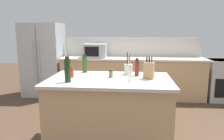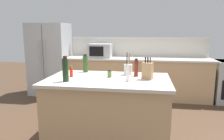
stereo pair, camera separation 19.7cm
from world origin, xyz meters
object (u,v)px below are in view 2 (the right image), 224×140
Objects in this scene: refrigerator at (50,59)px; salt_shaker at (128,77)px; spice_jar_oregano at (110,74)px; olive_oil_bottle at (85,64)px; hot_sauce_bottle at (71,72)px; vinegar_bottle at (136,68)px; microwave at (100,51)px; utensil_crock at (128,69)px; knife_block at (148,71)px; wine_bottle at (65,70)px.

salt_shaker is at bearing -48.18° from refrigerator.
olive_oil_bottle is (-0.43, 0.32, 0.08)m from spice_jar_oregano.
vinegar_bottle is (0.88, 0.17, 0.04)m from hot_sauce_bottle.
microwave is at bearing 94.80° from olive_oil_bottle.
refrigerator is 6.36× the size of olive_oil_bottle.
knife_block is at bearing -43.13° from utensil_crock.
refrigerator reaches higher than knife_block.
hot_sauce_bottle is (0.05, -2.18, -0.08)m from microwave.
olive_oil_bottle is (0.08, 0.64, -0.02)m from wine_bottle.
salt_shaker is 0.34m from vinegar_bottle.
refrigerator is at bearing 177.71° from microwave.
wine_bottle is at bearing -88.27° from microwave.
microwave is 1.82× the size of knife_block.
refrigerator is at bearing 127.65° from olive_oil_bottle.
microwave is 1.65× the size of utensil_crock.
wine_bottle reaches higher than hot_sauce_bottle.
wine_bottle is at bearing -144.03° from utensil_crock.
knife_block is 1.06m from wine_bottle.
microwave is 1.93× the size of olive_oil_bottle.
wine_bottle reaches higher than olive_oil_bottle.
salt_shaker is (0.27, -0.20, 0.01)m from spice_jar_oregano.
wine_bottle is at bearing -152.81° from vinegar_bottle.
hot_sauce_bottle is (-0.53, -0.05, 0.03)m from spice_jar_oregano.
refrigerator is at bearing 155.55° from knife_block.
microwave reaches higher than olive_oil_bottle.
utensil_crock is (2.10, -1.96, 0.15)m from refrigerator.
hot_sauce_bottle reaches higher than spice_jar_oregano.
refrigerator is at bearing 131.82° from salt_shaker.
salt_shaker is at bearing -36.81° from olive_oil_bottle.
spice_jar_oregano is 0.41× the size of vinegar_bottle.
microwave is 1.63× the size of wine_bottle.
spice_jar_oregano is at bearing -36.72° from olive_oil_bottle.
refrigerator is 6.95× the size of vinegar_bottle.
refrigerator is 2.87m from spice_jar_oregano.
spice_jar_oregano is (-0.24, -0.22, -0.03)m from utensil_crock.
knife_block is (1.09, -2.17, -0.05)m from microwave.
refrigerator reaches higher than olive_oil_bottle.
utensil_crock reaches higher than hot_sauce_bottle.
refrigerator is at bearing 136.93° from utensil_crock.
vinegar_bottle is (0.36, 0.12, 0.07)m from spice_jar_oregano.
wine_bottle is at bearing -85.33° from hot_sauce_bottle.
hot_sauce_bottle is 0.58× the size of olive_oil_bottle.
spice_jar_oregano is 0.61m from wine_bottle.
refrigerator is 16.86× the size of spice_jar_oregano.
spice_jar_oregano is 0.33m from salt_shaker.
knife_block reaches higher than spice_jar_oregano.
spice_jar_oregano is at bearing 5.51° from hot_sauce_bottle.
utensil_crock is at bearing 19.42° from hot_sauce_bottle.
utensil_crock is 2.02× the size of hot_sauce_bottle.
refrigerator is 5.99× the size of knife_block.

